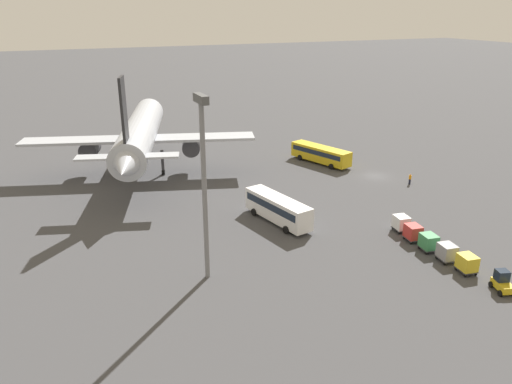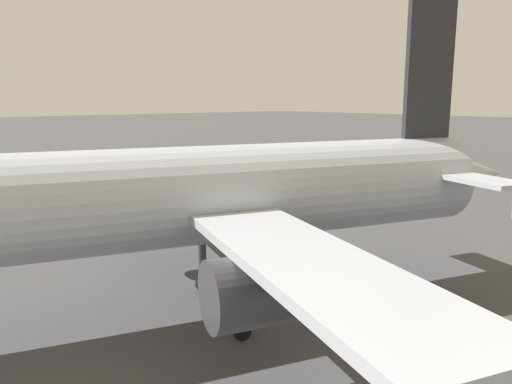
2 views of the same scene
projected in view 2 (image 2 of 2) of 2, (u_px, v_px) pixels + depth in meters
name	position (u px, v px, depth m)	size (l,w,h in m)	color
ground_plane	(162.00, 192.00, 65.52)	(600.00, 600.00, 0.00)	#424244
airplane	(196.00, 198.00, 26.86)	(43.79, 37.19, 18.13)	#B2B7C1
shuttle_bus_near	(101.00, 192.00, 55.41)	(12.30, 6.40, 3.04)	gold
shuttle_bus_far	(352.00, 192.00, 54.14)	(11.55, 4.75, 3.40)	white
baggage_tug	(387.00, 169.00, 79.35)	(2.68, 2.24, 2.10)	gold
worker_person	(187.00, 178.00, 70.83)	(0.38, 0.38, 1.74)	#1E1E2D
cargo_cart_yellow	(374.00, 171.00, 76.32)	(2.21, 1.95, 2.06)	#38383D
cargo_cart_grey	(362.00, 172.00, 74.49)	(2.21, 1.95, 2.06)	#38383D
cargo_cart_green	(351.00, 174.00, 72.66)	(2.21, 1.95, 2.06)	#38383D
cargo_cart_red	(337.00, 176.00, 70.98)	(2.21, 1.95, 2.06)	#38383D
cargo_cart_white	(321.00, 177.00, 69.62)	(2.21, 1.95, 2.06)	#38383D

